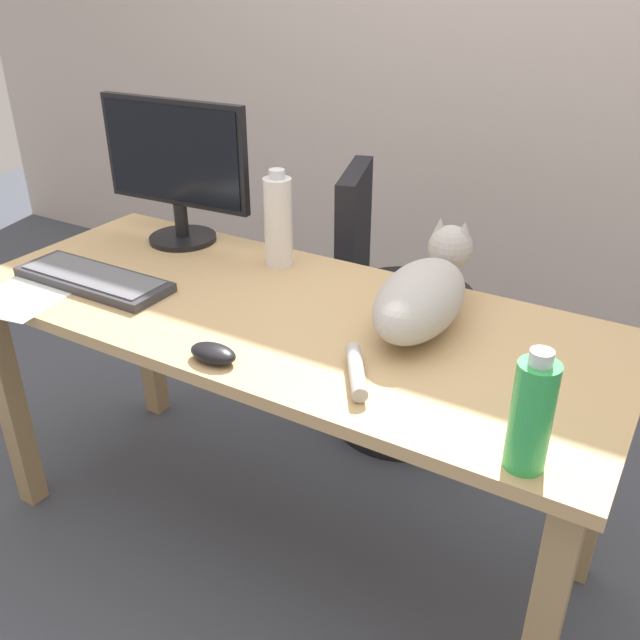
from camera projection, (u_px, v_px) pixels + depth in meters
The scene contains 11 objects.
ground_plane at pixel (288, 532), 2.02m from camera, with size 8.00×8.00×0.00m, color #474C56.
back_wall at pixel (504, 16), 2.58m from camera, with size 6.00×0.04×2.60m, color beige.
desk at pixel (282, 344), 1.72m from camera, with size 1.64×0.68×0.74m.
office_chair at pixel (391, 323), 2.33m from camera, with size 0.50×0.48×0.91m.
monitor at pixel (176, 166), 1.97m from camera, with size 0.48×0.20×0.41m.
keyboard at pixel (93, 279), 1.79m from camera, with size 0.44×0.15×0.03m.
cat at pixel (423, 293), 1.56m from camera, with size 0.21×0.61×0.20m.
computer_mouse at pixel (213, 353), 1.45m from camera, with size 0.11×0.06×0.04m, color black.
paper_sheet at pixel (31, 292), 1.75m from camera, with size 0.21×0.30×0.00m, color white.
water_bottle at pixel (531, 415), 1.11m from camera, with size 0.07×0.07×0.22m.
spray_bottle at pixel (278, 222), 1.85m from camera, with size 0.08×0.08×0.27m.
Camera 1 is at (0.85, -1.24, 1.49)m, focal length 38.64 mm.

